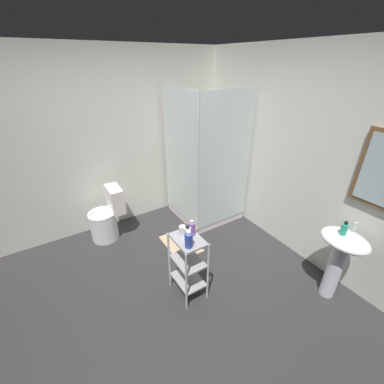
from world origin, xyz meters
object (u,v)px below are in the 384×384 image
Objects in this scene: conditioner_bottle_purple at (192,229)px; shampoo_bottle_blue at (189,240)px; hand_soap_bottle at (344,229)px; bath_mat at (181,244)px; pedestal_sink at (340,253)px; shower_stall at (204,192)px; lotion_bottle_white at (187,234)px; storage_cart at (188,262)px; toilet at (107,218)px; rinse_cup at (183,230)px.

conditioner_bottle_purple is 0.95× the size of shampoo_bottle_blue.
hand_soap_bottle is 2.00m from bath_mat.
bath_mat is (-1.55, -0.93, -0.86)m from hand_soap_bottle.
hand_soap_bottle reaches higher than bath_mat.
shampoo_bottle_blue reaches higher than pedestal_sink.
shower_stall is 1.59m from lotion_bottle_white.
shampoo_bottle_blue is (0.14, -0.12, 0.00)m from conditioner_bottle_purple.
pedestal_sink reaches higher than storage_cart.
lotion_bottle_white is 0.10m from conditioner_bottle_purple.
toilet is 1.03× the size of storage_cart.
conditioner_bottle_purple reaches higher than bath_mat.
pedestal_sink is 1.35× the size of bath_mat.
lotion_bottle_white is at bearing -122.06° from pedestal_sink.
hand_soap_bottle reaches higher than conditioner_bottle_purple.
shower_stall reaches higher than conditioner_bottle_purple.
toilet is at bearing -142.60° from pedestal_sink.
shower_stall reaches higher than lotion_bottle_white.
storage_cart is 4.16× the size of shampoo_bottle_blue.
shower_stall reaches higher than toilet.
shower_stall reaches higher than shampoo_bottle_blue.
shampoo_bottle_blue is 0.21m from rinse_cup.
bath_mat is (-0.74, 0.32, -0.43)m from storage_cart.
hand_soap_bottle is (-0.03, -0.03, 0.29)m from pedestal_sink.
bath_mat is at bearing 160.09° from conditioner_bottle_purple.
shower_stall is 20.89× the size of rinse_cup.
storage_cart is 5.08× the size of hand_soap_bottle.
pedestal_sink is at bearing 54.28° from rinse_cup.
toilet is 1.11m from bath_mat.
hand_soap_bottle is at bearing 57.19° from storage_cart.
bath_mat is at bearing -148.62° from pedestal_sink.
rinse_cup is at bearing -175.97° from storage_cart.
shower_stall reaches higher than rinse_cup.
rinse_cup reaches higher than storage_cart.
shower_stall is 2.02m from hand_soap_bottle.
conditioner_bottle_purple is (-0.06, 0.09, -0.01)m from lotion_bottle_white.
conditioner_bottle_purple is at bearing 115.79° from storage_cart.
lotion_bottle_white is (0.02, -0.02, 0.39)m from storage_cart.
lotion_bottle_white is at bearing -24.25° from bath_mat.
lotion_bottle_white is 0.09m from shampoo_bottle_blue.
pedestal_sink is 4.82× the size of conditioner_bottle_purple.
toilet is at bearing -159.30° from conditioner_bottle_purple.
storage_cart is 0.36m from rinse_cup.
shampoo_bottle_blue is (1.26, -1.04, 0.36)m from shower_stall.
shampoo_bottle_blue is at bearing -118.22° from hand_soap_bottle.
lotion_bottle_white is at bearing -5.99° from rinse_cup.
lotion_bottle_white is (1.17, -1.01, 0.36)m from shower_stall.
pedestal_sink is 1.55m from shampoo_bottle_blue.
lotion_bottle_white reaches higher than rinse_cup.
bath_mat is at bearing 155.89° from shampoo_bottle_blue.
pedestal_sink is at bearing 8.53° from shower_stall.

